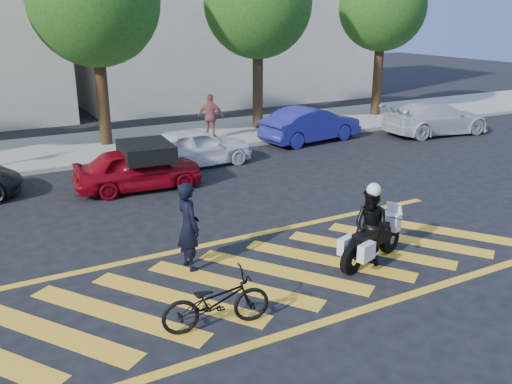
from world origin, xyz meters
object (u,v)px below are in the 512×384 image
officer_bike (189,226)px  parked_mid_right (196,147)px  parked_right (311,125)px  police_motorcycle (371,241)px  parked_far_right (436,118)px  officer_moto (371,227)px  red_convertible (138,169)px  bicycle (216,301)px

officer_bike → parked_mid_right: (3.01, 6.96, -0.25)m
parked_mid_right → parked_right: 5.45m
police_motorcycle → officer_bike: bearing=137.4°
parked_far_right → officer_moto: bearing=135.1°
red_convertible → parked_right: 8.17m
bicycle → parked_mid_right: 9.81m
red_convertible → parked_right: parked_right is taller
red_convertible → parked_right: bearing=-66.8°
red_convertible → parked_right: size_ratio=0.87×
officer_bike → officer_moto: 3.64m
bicycle → red_convertible: size_ratio=0.50×
bicycle → red_convertible: red_convertible is taller
officer_moto → red_convertible: officer_moto is taller
red_convertible → parked_far_right: parked_far_right is taller
officer_moto → parked_far_right: size_ratio=0.34×
bicycle → police_motorcycle: 3.79m
parked_far_right → bicycle: bearing=129.0°
officer_bike → parked_mid_right: bearing=-26.8°
officer_moto → parked_far_right: 13.31m
police_motorcycle → red_convertible: red_convertible is taller
police_motorcycle → parked_right: (5.04, 9.65, 0.21)m
bicycle → parked_far_right: bearing=-49.2°
officer_bike → parked_mid_right: officer_bike is taller
bicycle → parked_right: 13.54m
parked_right → parked_far_right: parked_right is taller
red_convertible → parked_mid_right: bearing=-53.3°
parked_mid_right → red_convertible: bearing=119.0°
police_motorcycle → parked_mid_right: parked_mid_right is taller
parked_right → red_convertible: bearing=101.4°
parked_right → bicycle: bearing=132.0°
red_convertible → parked_mid_right: 2.84m
police_motorcycle → red_convertible: bearing=93.6°
officer_moto → parked_right: bearing=134.9°
police_motorcycle → red_convertible: 7.49m
bicycle → parked_far_right: parked_far_right is taller
bicycle → parked_mid_right: size_ratio=0.47×
red_convertible → parked_far_right: bearing=-80.0°
officer_bike → parked_far_right: 15.28m
police_motorcycle → parked_far_right: (10.40, 8.31, 0.19)m
officer_bike → parked_right: officer_bike is taller
police_motorcycle → red_convertible: (-2.69, 6.99, 0.14)m
officer_bike → parked_mid_right: size_ratio=0.47×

